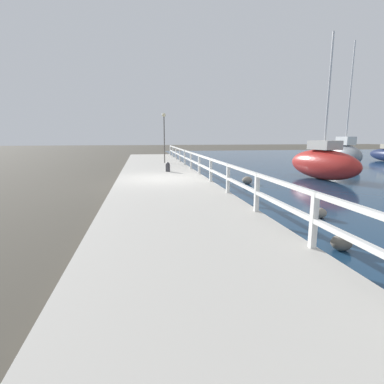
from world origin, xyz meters
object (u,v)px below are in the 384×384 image
(mooring_bollard, at_px, (168,167))
(sailboat_gray, at_px, (345,154))
(dock_lamp, at_px, (164,127))
(sailboat_red, at_px, (323,163))

(mooring_bollard, distance_m, sailboat_gray, 13.12)
(mooring_bollard, relative_size, sailboat_gray, 0.06)
(dock_lamp, xyz_separation_m, sailboat_red, (7.19, -7.54, -1.90))
(sailboat_red, xyz_separation_m, sailboat_gray, (5.24, 5.58, 0.08))
(dock_lamp, distance_m, sailboat_gray, 12.72)
(mooring_bollard, xyz_separation_m, sailboat_red, (7.43, -2.22, 0.30))
(sailboat_red, distance_m, sailboat_gray, 7.66)
(mooring_bollard, xyz_separation_m, sailboat_gray, (12.67, 3.36, 0.37))
(sailboat_gray, bearing_deg, mooring_bollard, -170.36)
(sailboat_red, height_order, sailboat_gray, sailboat_gray)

